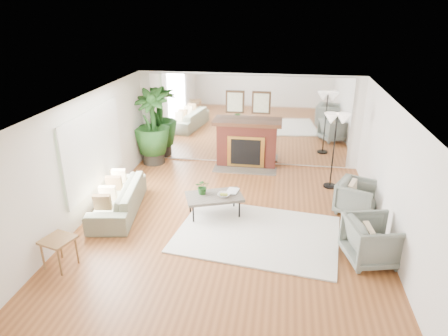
% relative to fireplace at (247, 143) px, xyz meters
% --- Properties ---
extents(ground, '(7.00, 7.00, 0.00)m').
position_rel_fireplace_xyz_m(ground, '(0.00, -3.26, -0.66)').
color(ground, brown).
rests_on(ground, ground).
extents(wall_left, '(0.02, 7.00, 2.50)m').
position_rel_fireplace_xyz_m(wall_left, '(-2.99, -3.26, 0.59)').
color(wall_left, white).
rests_on(wall_left, ground).
extents(wall_right, '(0.02, 7.00, 2.50)m').
position_rel_fireplace_xyz_m(wall_right, '(2.99, -3.26, 0.59)').
color(wall_right, white).
rests_on(wall_right, ground).
extents(wall_back, '(6.00, 0.02, 2.50)m').
position_rel_fireplace_xyz_m(wall_back, '(0.00, 0.23, 0.59)').
color(wall_back, white).
rests_on(wall_back, ground).
extents(mirror_panel, '(5.40, 0.04, 2.40)m').
position_rel_fireplace_xyz_m(mirror_panel, '(0.00, 0.21, 0.59)').
color(mirror_panel, silver).
rests_on(mirror_panel, wall_back).
extents(window_panel, '(0.04, 2.40, 1.50)m').
position_rel_fireplace_xyz_m(window_panel, '(-2.96, -2.86, 0.69)').
color(window_panel, '#B2E09E').
rests_on(window_panel, wall_left).
extents(fireplace, '(1.85, 0.83, 2.05)m').
position_rel_fireplace_xyz_m(fireplace, '(0.00, 0.00, 0.00)').
color(fireplace, maroon).
rests_on(fireplace, ground).
extents(area_rug, '(3.32, 2.56, 0.03)m').
position_rel_fireplace_xyz_m(area_rug, '(0.58, -3.53, -0.64)').
color(area_rug, silver).
rests_on(area_rug, ground).
extents(coffee_table, '(1.33, 1.05, 0.46)m').
position_rel_fireplace_xyz_m(coffee_table, '(-0.38, -2.89, -0.23)').
color(coffee_table, '#574F44').
rests_on(coffee_table, ground).
extents(sofa, '(1.15, 2.23, 0.62)m').
position_rel_fireplace_xyz_m(sofa, '(-2.45, -3.05, -0.35)').
color(sofa, slate).
rests_on(sofa, ground).
extents(armchair_back, '(1.04, 1.03, 0.72)m').
position_rel_fireplace_xyz_m(armchair_back, '(2.60, -2.31, -0.30)').
color(armchair_back, slate).
rests_on(armchair_back, ground).
extents(armchair_front, '(1.06, 1.04, 0.80)m').
position_rel_fireplace_xyz_m(armchair_front, '(2.60, -4.08, -0.26)').
color(armchair_front, slate).
rests_on(armchair_front, ground).
extents(side_table, '(0.59, 0.59, 0.54)m').
position_rel_fireplace_xyz_m(side_table, '(-2.65, -5.06, -0.20)').
color(side_table, olive).
rests_on(side_table, ground).
extents(potted_ficus, '(1.14, 1.14, 2.10)m').
position_rel_fireplace_xyz_m(potted_ficus, '(-2.60, -0.16, 0.46)').
color(potted_ficus, black).
rests_on(potted_ficus, ground).
extents(floor_lamp, '(0.60, 0.33, 1.85)m').
position_rel_fireplace_xyz_m(floor_lamp, '(2.18, -1.05, 0.92)').
color(floor_lamp, black).
rests_on(floor_lamp, ground).
extents(tabletop_plant, '(0.33, 0.29, 0.33)m').
position_rel_fireplace_xyz_m(tabletop_plant, '(-0.63, -2.85, -0.03)').
color(tabletop_plant, '#28561F').
rests_on(tabletop_plant, coffee_table).
extents(fruit_bowl, '(0.27, 0.27, 0.06)m').
position_rel_fireplace_xyz_m(fruit_bowl, '(-0.17, -2.90, -0.16)').
color(fruit_bowl, olive).
rests_on(fruit_bowl, coffee_table).
extents(book, '(0.28, 0.36, 0.02)m').
position_rel_fireplace_xyz_m(book, '(-0.15, -2.63, -0.18)').
color(book, olive).
rests_on(book, coffee_table).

